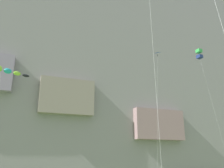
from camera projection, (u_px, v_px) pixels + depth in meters
cliff_face at (63, 35)px, 75.76m from camera, size 180.00×28.63×81.90m
kite_windsock_high_right at (7, 71)px, 33.62m from camera, size 4.96×3.26×15.94m
kite_delta_upper_mid at (157, 60)px, 46.28m from camera, size 2.64×1.51×23.18m
kite_box_mid_right at (199, 54)px, 51.68m from camera, size 3.30×2.42×26.27m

